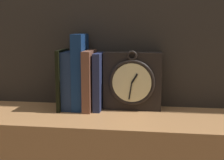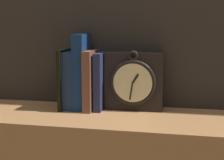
# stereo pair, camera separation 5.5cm
# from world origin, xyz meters

# --- Properties ---
(clock) EXTENTS (0.20, 0.08, 0.21)m
(clock) POSITION_xyz_m (0.06, 0.09, 0.80)
(clock) COLOR black
(clock) RESTS_ON bookshelf
(book_slot0_black) EXTENTS (0.01, 0.13, 0.21)m
(book_slot0_black) POSITION_xyz_m (-0.18, 0.07, 0.81)
(book_slot0_black) COLOR black
(book_slot0_black) RESTS_ON bookshelf
(book_slot1_navy) EXTENTS (0.04, 0.11, 0.20)m
(book_slot1_navy) POSITION_xyz_m (-0.16, 0.08, 0.80)
(book_slot1_navy) COLOR #19294A
(book_slot1_navy) RESTS_ON bookshelf
(book_slot2_navy) EXTENTS (0.04, 0.12, 0.26)m
(book_slot2_navy) POSITION_xyz_m (-0.12, 0.07, 0.83)
(book_slot2_navy) COLOR navy
(book_slot2_navy) RESTS_ON bookshelf
(book_slot3_brown) EXTENTS (0.03, 0.13, 0.20)m
(book_slot3_brown) POSITION_xyz_m (-0.09, 0.07, 0.81)
(book_slot3_brown) COLOR brown
(book_slot3_brown) RESTS_ON bookshelf
(book_slot4_navy) EXTENTS (0.02, 0.11, 0.20)m
(book_slot4_navy) POSITION_xyz_m (-0.06, 0.08, 0.80)
(book_slot4_navy) COLOR #1F264A
(book_slot4_navy) RESTS_ON bookshelf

